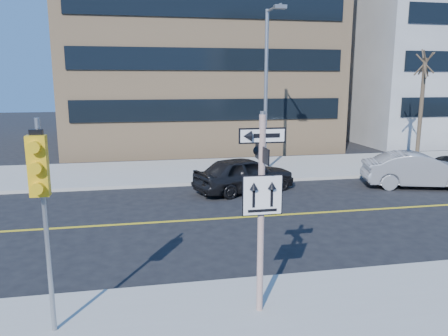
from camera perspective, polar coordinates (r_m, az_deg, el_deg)
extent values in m
plane|color=black|center=(11.70, 1.28, -12.70)|extent=(120.00, 120.00, 0.00)
cylinder|color=silver|center=(8.67, 4.85, -6.32)|extent=(0.13, 0.13, 4.00)
cylinder|color=gray|center=(8.28, 5.08, 7.19)|extent=(0.10, 0.10, 0.06)
cube|color=black|center=(8.32, 5.03, 4.24)|extent=(0.92, 0.03, 0.30)
cube|color=black|center=(8.37, 4.99, 1.86)|extent=(0.03, 0.92, 0.30)
cube|color=white|center=(8.46, 5.05, -3.58)|extent=(0.80, 0.03, 0.80)
cylinder|color=gray|center=(8.54, -22.20, -7.42)|extent=(0.09, 0.09, 4.00)
cube|color=yellow|center=(8.06, -23.11, 0.24)|extent=(0.32, 0.22, 1.05)
sphere|color=#8C0705|center=(7.89, -23.48, 2.57)|extent=(0.17, 0.17, 0.17)
sphere|color=black|center=(7.94, -23.29, 0.08)|extent=(0.17, 0.17, 0.17)
sphere|color=black|center=(8.01, -23.09, -2.38)|extent=(0.17, 0.17, 0.17)
imported|color=black|center=(18.97, 2.67, -0.80)|extent=(3.25, 4.88, 1.54)
imported|color=gray|center=(21.54, 24.04, -0.26)|extent=(2.92, 5.06, 1.58)
cylinder|color=gray|center=(22.34, 5.48, 9.75)|extent=(0.18, 0.18, 8.00)
cylinder|color=gray|center=(21.62, 6.48, 20.05)|extent=(0.10, 2.20, 0.10)
cube|color=gray|center=(20.67, 7.35, 20.15)|extent=(0.55, 0.30, 0.16)
cylinder|color=#382D21|center=(26.62, 24.31, 6.69)|extent=(0.22, 0.22, 5.80)
cube|color=tan|center=(35.94, -4.21, 18.14)|extent=(18.00, 18.00, 18.00)
cube|color=#929497|center=(43.40, 27.23, 13.80)|extent=(20.00, 16.00, 15.00)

